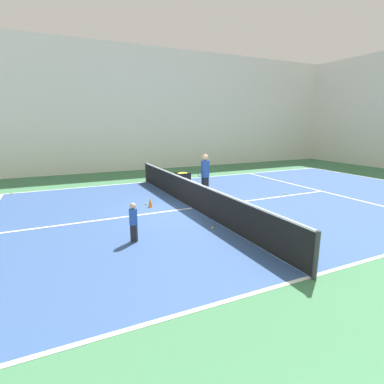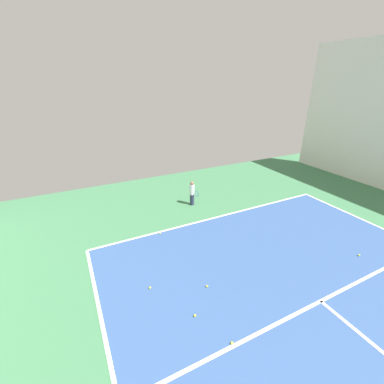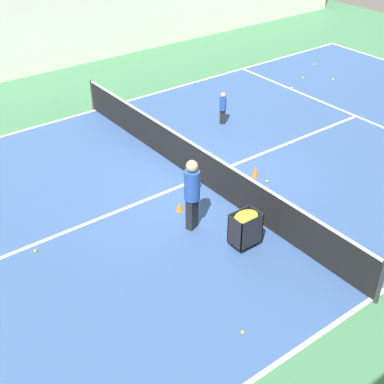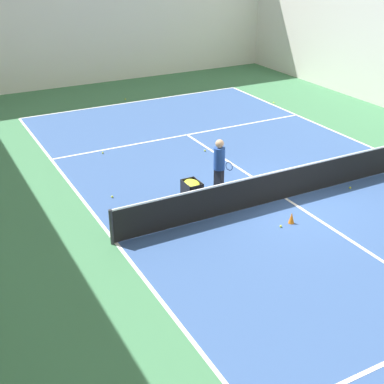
{
  "view_description": "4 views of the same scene",
  "coord_description": "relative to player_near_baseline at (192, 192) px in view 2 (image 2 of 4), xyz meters",
  "views": [
    {
      "loc": [
        9.8,
        -4.63,
        3.1
      ],
      "look_at": [
        0.0,
        0.0,
        0.63
      ],
      "focal_mm": 28.0,
      "sensor_mm": 36.0,
      "label": 1
    },
    {
      "loc": [
        5.76,
        -3.52,
        5.83
      ],
      "look_at": [
        0.51,
        -14.01,
        0.69
      ],
      "focal_mm": 24.0,
      "sensor_mm": 36.0,
      "label": 2
    },
    {
      "loc": [
        -9.8,
        7.59,
        7.62
      ],
      "look_at": [
        -1.64,
        1.42,
        1.0
      ],
      "focal_mm": 50.0,
      "sensor_mm": 36.0,
      "label": 3
    },
    {
      "loc": [
        -9.8,
        -11.99,
        7.62
      ],
      "look_at": [
        -2.91,
        0.89,
        0.52
      ],
      "focal_mm": 50.0,
      "sensor_mm": 36.0,
      "label": 4
    }
  ],
  "objects": [
    {
      "name": "line_baseline_near",
      "position": [
        -0.51,
        1.7,
        -0.72
      ],
      "size": [
        11.47,
        0.1,
        0.0
      ],
      "primitive_type": "cube",
      "color": "white",
      "rests_on": "ground"
    },
    {
      "name": "line_service_near",
      "position": [
        -0.51,
        7.23,
        -0.72
      ],
      "size": [
        11.47,
        0.1,
        0.0
      ],
      "primitive_type": "cube",
      "color": "white",
      "rests_on": "ground"
    },
    {
      "name": "player_near_baseline",
      "position": [
        0.0,
        0.0,
        0.0
      ],
      "size": [
        0.3,
        0.58,
        1.26
      ],
      "rotation": [
        0.0,
        0.0,
        1.78
      ],
      "color": "#2D3351",
      "rests_on": "ground"
    },
    {
      "name": "tennis_ball_0",
      "position": [
        3.73,
        4.57,
        -0.68
      ],
      "size": [
        0.07,
        0.07,
        0.07
      ],
      "primitive_type": "sphere",
      "color": "yellow",
      "rests_on": "ground"
    },
    {
      "name": "tennis_ball_2",
      "position": [
        2.52,
        7.17,
        -0.68
      ],
      "size": [
        0.07,
        0.07,
        0.07
      ],
      "primitive_type": "sphere",
      "color": "yellow",
      "rests_on": "ground"
    },
    {
      "name": "tennis_ball_6",
      "position": [
        2.96,
        6.08,
        -0.68
      ],
      "size": [
        0.07,
        0.07,
        0.07
      ],
      "primitive_type": "sphere",
      "color": "yellow",
      "rests_on": "ground"
    },
    {
      "name": "tennis_ball_9",
      "position": [
        2.15,
        5.3,
        -0.68
      ],
      "size": [
        0.07,
        0.07,
        0.07
      ],
      "primitive_type": "sphere",
      "color": "yellow",
      "rests_on": "ground"
    },
    {
      "name": "tennis_ball_11",
      "position": [
        -3.51,
        6.43,
        -0.68
      ],
      "size": [
        0.07,
        0.07,
        0.07
      ],
      "primitive_type": "sphere",
      "color": "yellow",
      "rests_on": "ground"
    },
    {
      "name": "tennis_ball_12",
      "position": [
        2.41,
        1.85,
        -0.68
      ],
      "size": [
        0.07,
        0.07,
        0.07
      ],
      "primitive_type": "sphere",
      "color": "yellow",
      "rests_on": "ground"
    }
  ]
}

